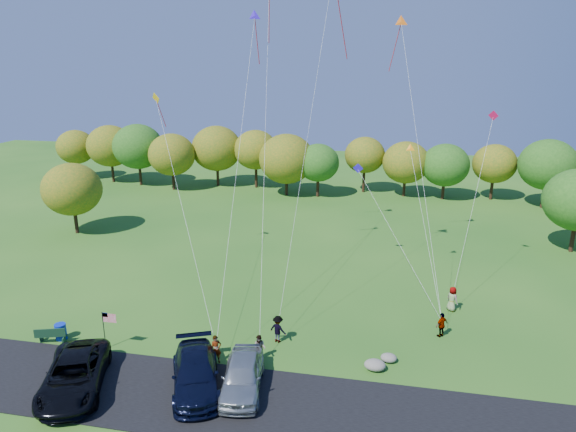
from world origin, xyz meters
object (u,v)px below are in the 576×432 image
minivan_navy (196,373)px  flyer_c (278,329)px  minivan_dark (74,375)px  minivan_silver (242,375)px  flyer_d (442,325)px  flyer_e (452,299)px  flyer_b (260,348)px  flyer_a (216,349)px  park_bench (51,335)px  trash_barrel (61,332)px

minivan_navy → flyer_c: minivan_navy is taller
minivan_dark → flyer_c: (9.21, 6.72, -0.07)m
minivan_silver → flyer_d: minivan_silver is taller
minivan_silver → flyer_c: size_ratio=2.94×
flyer_d → flyer_e: 3.81m
flyer_b → minivan_silver: bearing=-84.6°
minivan_dark → minivan_silver: size_ratio=1.24×
flyer_a → flyer_c: 4.08m
minivan_dark → flyer_e: minivan_dark is taller
minivan_silver → flyer_a: minivan_silver is taller
minivan_dark → flyer_b: size_ratio=4.08×
park_bench → minivan_navy: bearing=-31.3°
minivan_dark → flyer_e: bearing=11.9°
minivan_navy → minivan_silver: size_ratio=1.15×
minivan_silver → flyer_e: minivan_silver is taller
minivan_navy → flyer_a: minivan_navy is taller
minivan_silver → trash_barrel: size_ratio=4.98×
flyer_e → park_bench: bearing=67.0°
flyer_a → park_bench: (-10.40, -0.00, -0.30)m
flyer_d → flyer_e: size_ratio=0.92×
minivan_navy → minivan_silver: (2.42, 0.30, 0.02)m
park_bench → trash_barrel: bearing=46.2°
flyer_d → park_bench: (-23.04, -5.41, -0.27)m
trash_barrel → park_bench: bearing=-116.3°
minivan_navy → park_bench: 10.45m
flyer_a → flyer_c: flyer_c is taller
minivan_silver → trash_barrel: (-12.29, 2.74, -0.41)m
minivan_silver → flyer_a: bearing=125.4°
flyer_b → flyer_d: (10.33, 4.66, 0.04)m
flyer_e → park_bench: flyer_e is taller
flyer_b → park_bench: size_ratio=0.87×
flyer_c → trash_barrel: bearing=29.8°
flyer_d → park_bench: size_ratio=0.91×
flyer_c → flyer_d: (9.72, 2.55, -0.05)m
flyer_a → trash_barrel: flyer_a is taller
flyer_a → flyer_b: size_ratio=1.10×
minivan_dark → flyer_e: 23.75m
minivan_dark → minivan_navy: size_ratio=1.08×
flyer_e → minivan_navy: bearing=86.1°
minivan_dark → trash_barrel: size_ratio=6.19×
flyer_a → flyer_e: 16.37m
park_bench → trash_barrel: (0.28, 0.56, -0.03)m
minivan_navy → flyer_e: size_ratio=3.33×
flyer_c → flyer_a: bearing=64.1°
minivan_navy → park_bench: size_ratio=3.27×
flyer_a → flyer_d: bearing=-11.8°
minivan_navy → flyer_b: bearing=29.1°
minivan_navy → flyer_e: bearing=17.4°
flyer_d → minivan_dark: bearing=-17.0°
minivan_silver → flyer_b: bearing=77.8°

